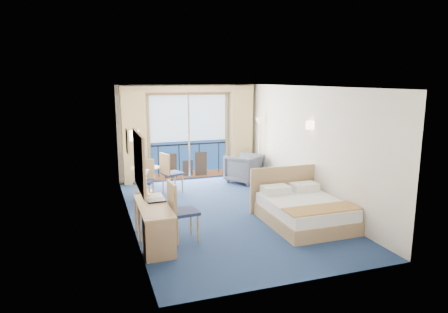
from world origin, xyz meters
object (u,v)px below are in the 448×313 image
armchair (244,168)px  table_chair_a (169,170)px  bed (303,210)px  table_chair_b (145,177)px  desk_chair (179,208)px  desk (158,231)px  nightstand (296,191)px  round_table (145,173)px  floor_lamp (259,133)px

armchair → table_chair_a: table_chair_a is taller
bed → table_chair_b: size_ratio=1.93×
table_chair_b → desk_chair: bearing=-61.2°
armchair → table_chair_b: size_ratio=0.90×
armchair → bed: bearing=54.2°
table_chair_a → armchair: bearing=-99.4°
bed → armchair: bed is taller
armchair → desk: bearing=17.3°
bed → desk: bearing=-171.1°
desk → table_chair_a: size_ratio=1.46×
armchair → desk: size_ratio=0.58×
desk → table_chair_b: bearing=86.1°
nightstand → desk_chair: bearing=-158.0°
nightstand → round_table: bearing=146.4°
desk → round_table: (0.31, 3.75, 0.10)m
bed → desk_chair: (-2.54, -0.05, 0.34)m
desk_chair → table_chair_a: size_ratio=1.05×
desk_chair → armchair: bearing=-42.3°
armchair → desk: armchair is taller
floor_lamp → table_chair_b: floor_lamp is taller
round_table → table_chair_a: 0.63m
floor_lamp → table_chair_a: size_ratio=1.72×
floor_lamp → bed: bearing=-99.2°
nightstand → desk_chair: 3.28m
bed → floor_lamp: size_ratio=1.05×
desk → desk_chair: bearing=42.4°
armchair → table_chair_b: 2.96m
bed → table_chair_b: bearing=136.4°
nightstand → armchair: bearing=100.4°
nightstand → floor_lamp: bearing=88.0°
desk → table_chair_a: table_chair_a is taller
bed → table_chair_a: table_chair_a is taller
table_chair_b → desk: bearing=-70.2°
floor_lamp → round_table: (-3.25, -0.26, -0.86)m
table_chair_b → bed: bearing=-19.8°
desk_chair → table_chair_a: desk_chair is taller
nightstand → desk_chair: desk_chair is taller
desk → table_chair_b: table_chair_b is taller
armchair → table_chair_a: (-2.19, -0.41, 0.19)m
floor_lamp → round_table: size_ratio=2.46×
armchair → floor_lamp: floor_lamp is taller
table_chair_b → floor_lamp: bearing=38.8°
round_table → table_chair_b: size_ratio=0.74×
table_chair_a → table_chair_b: 0.77m
desk_chair → round_table: (-0.14, 3.33, -0.12)m
nightstand → table_chair_a: bearing=144.6°
armchair → nightstand: bearing=65.9°
bed → desk: 3.03m
desk → nightstand: bearing=25.2°
bed → nightstand: bed is taller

